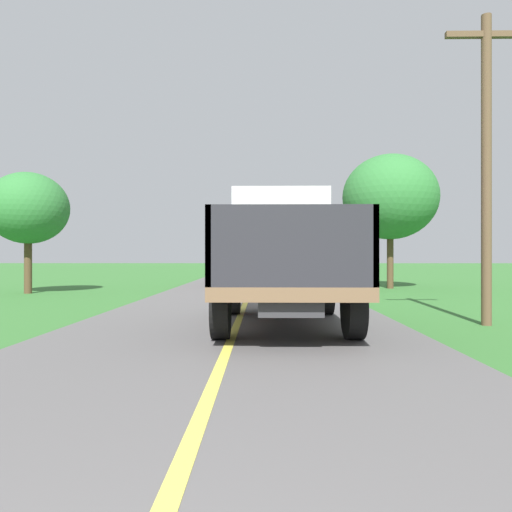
# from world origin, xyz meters

# --- Properties ---
(banana_truck_near) EXTENTS (2.38, 5.82, 2.80)m
(banana_truck_near) POSITION_xyz_m (0.89, 10.35, 1.48)
(banana_truck_near) COLOR #2D2D30
(banana_truck_near) RESTS_ON road_surface
(banana_truck_far) EXTENTS (2.38, 5.81, 2.80)m
(banana_truck_far) POSITION_xyz_m (0.50, 24.15, 1.47)
(banana_truck_far) COLOR #2D2D30
(banana_truck_far) RESTS_ON road_surface
(utility_pole_roadside) EXTENTS (1.63, 0.20, 6.26)m
(utility_pole_roadside) POSITION_xyz_m (5.01, 10.11, 3.37)
(utility_pole_roadside) COLOR brown
(utility_pole_roadside) RESTS_ON ground
(roadside_tree_near_left) EXTENTS (4.09, 4.09, 5.80)m
(roadside_tree_near_left) POSITION_xyz_m (6.00, 21.50, 3.96)
(roadside_tree_near_left) COLOR #4C3823
(roadside_tree_near_left) RESTS_ON ground
(roadside_tree_mid_right) EXTENTS (2.97, 2.97, 4.54)m
(roadside_tree_mid_right) POSITION_xyz_m (-8.31, 18.40, 3.19)
(roadside_tree_mid_right) COLOR #4C3823
(roadside_tree_mid_right) RESTS_ON ground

